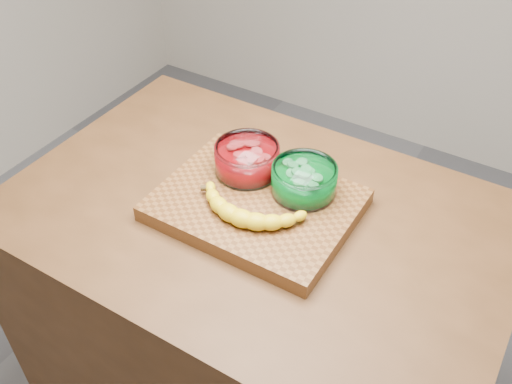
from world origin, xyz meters
The scene contains 5 objects.
counter centered at (0.00, 0.00, 0.45)m, with size 1.20×0.80×0.90m, color #4D2E17.
cutting_board centered at (0.00, 0.00, 0.92)m, with size 0.45×0.35×0.04m, color brown.
bowl_red centered at (-0.07, 0.08, 0.98)m, with size 0.16×0.16×0.07m.
bowl_green centered at (0.08, 0.08, 0.98)m, with size 0.15×0.15×0.07m.
banana centered at (0.01, -0.05, 0.96)m, with size 0.29×0.14×0.04m, color gold, non-canonical shape.
Camera 1 is at (0.52, -0.85, 1.82)m, focal length 40.00 mm.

